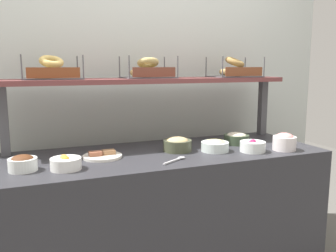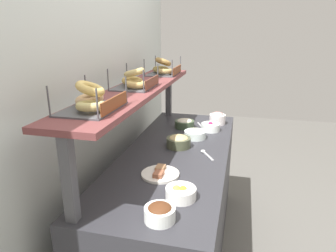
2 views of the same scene
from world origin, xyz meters
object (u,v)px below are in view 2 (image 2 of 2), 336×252
bowl_lox_spread (217,118)px  serving_spoon_by_edge (205,153)px  bowl_hummus (179,141)px  serving_plate_white (160,174)px  serving_spoon_near_plate (201,127)px  bowl_egg_salad (195,134)px  bagel_basket_sesame (135,81)px  bowl_chocolate_spread (160,212)px  bowl_fruit_salad (181,193)px  bowl_tuna_salad (184,123)px  bagel_basket_plain (92,100)px  bowl_beet_salad (211,127)px  bagel_basket_everything (164,69)px

bowl_lox_spread → serving_spoon_by_edge: size_ratio=0.86×
bowl_hummus → serving_plate_white: size_ratio=0.78×
serving_spoon_near_plate → serving_spoon_by_edge: (-0.57, -0.10, 0.00)m
bowl_lox_spread → serving_spoon_by_edge: bowl_lox_spread is taller
bowl_egg_salad → bagel_basket_sesame: size_ratio=0.51×
bowl_chocolate_spread → serving_plate_white: bearing=15.1°
bowl_chocolate_spread → bowl_hummus: bearing=6.3°
bowl_fruit_salad → bowl_tuna_salad: (1.11, 0.19, 0.01)m
bowl_tuna_salad → serving_spoon_near_plate: bearing=-74.6°
serving_plate_white → bagel_basket_plain: bearing=129.9°
bowl_lox_spread → bowl_chocolate_spread: bearing=175.4°
bowl_fruit_salad → bowl_beet_salad: bearing=-1.5°
bowl_hummus → bagel_basket_sesame: bagel_basket_sesame is taller
bowl_tuna_salad → serving_spoon_near_plate: bowl_tuna_salad is taller
bowl_fruit_salad → bagel_basket_sesame: bearing=36.6°
bowl_fruit_salad → bowl_lox_spread: bowl_lox_spread is taller
bowl_egg_salad → bagel_basket_plain: bagel_basket_plain is taller
bagel_basket_plain → bagel_basket_sesame: bearing=-0.5°
bagel_basket_everything → serving_spoon_by_edge: bearing=-144.4°
bowl_beet_salad → serving_plate_white: size_ratio=0.69×
bowl_hummus → serving_spoon_near_plate: size_ratio=1.00×
bowl_beet_salad → bowl_fruit_salad: bowl_beet_salad is taller
bowl_egg_salad → bagel_basket_sesame: bearing=129.2°
bowl_beet_salad → bowl_fruit_salad: size_ratio=1.00×
bagel_basket_everything → bowl_egg_salad: bearing=-134.9°
bowl_tuna_salad → bowl_chocolate_spread: (-1.31, -0.14, 0.00)m
bowl_egg_salad → serving_plate_white: size_ratio=0.76×
bowl_fruit_salad → serving_spoon_by_edge: size_ratio=0.94×
bowl_hummus → bowl_chocolate_spread: bowl_hummus is taller
bowl_egg_salad → bagel_basket_plain: 1.06m
bowl_egg_salad → bowl_lox_spread: size_ratio=1.18×
bowl_fruit_salad → serving_spoon_by_edge: 0.58m
bowl_hummus → bagel_basket_plain: bearing=157.1°
bowl_lox_spread → bagel_basket_everything: 0.64m
bowl_egg_salad → serving_plate_white: 0.67m
bagel_basket_plain → bagel_basket_sesame: size_ratio=1.03×
bowl_fruit_salad → serving_spoon_by_edge: (0.58, -0.05, -0.02)m
bowl_hummus → serving_plate_white: bearing=178.1°
bowl_chocolate_spread → bagel_basket_everything: 1.52m
bowl_fruit_salad → bowl_hummus: size_ratio=0.89×
bowl_chocolate_spread → bagel_basket_sesame: bagel_basket_sesame is taller
bagel_basket_sesame → bowl_egg_salad: bearing=-50.8°
bowl_beet_salad → bagel_basket_sesame: bagel_basket_sesame is taller
serving_plate_white → bagel_basket_sesame: (0.37, 0.27, 0.46)m
serving_spoon_by_edge → bagel_basket_everything: (0.63, 0.45, 0.47)m
serving_spoon_near_plate → bagel_basket_everything: bearing=79.9°
bowl_tuna_salad → bowl_chocolate_spread: size_ratio=1.20×
bowl_tuna_salad → bowl_hummus: (-0.44, -0.05, 0.00)m
bowl_hummus → bagel_basket_sesame: (-0.09, 0.28, 0.43)m
bowl_fruit_salad → serving_plate_white: 0.27m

